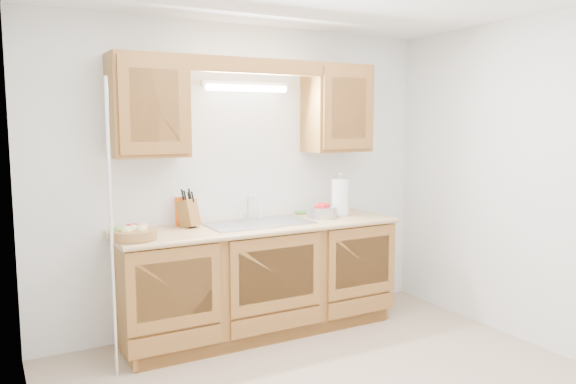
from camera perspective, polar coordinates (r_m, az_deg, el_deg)
room at (r=3.43m, az=5.73°, el=-0.61°), size 3.52×3.50×2.50m
base_cabinets at (r=4.62m, az=-2.96°, el=-8.84°), size 2.20×0.60×0.86m
countertop at (r=4.50m, az=-2.91°, el=-3.50°), size 2.30×0.63×0.04m
upper_cabinet_left at (r=4.28m, az=-14.05°, el=8.47°), size 0.55×0.33×0.75m
upper_cabinet_right at (r=4.97m, az=4.99°, el=8.43°), size 0.55×0.33×0.75m
valance at (r=4.45m, az=-3.04°, el=12.67°), size 2.20×0.05×0.12m
fluorescent_fixture at (r=4.64m, az=-4.27°, el=10.66°), size 0.76×0.08×0.08m
sink at (r=4.53m, az=-3.02°, el=-4.10°), size 0.84×0.46×0.36m
wire_shelf_pole at (r=3.87m, az=-17.47°, el=-3.77°), size 0.03×0.03×2.00m
outlet_plate at (r=5.20m, az=5.04°, el=0.92°), size 0.08×0.01×0.12m
fruit_basket at (r=4.05m, az=-15.48°, el=-4.01°), size 0.40×0.40×0.10m
knife_block at (r=4.41m, az=-10.07°, el=-2.10°), size 0.17×0.20×0.31m
orange_canister at (r=4.49m, az=-10.91°, el=-1.84°), size 0.08×0.08×0.24m
soap_bottle at (r=4.43m, az=-10.19°, el=-2.43°), size 0.08×0.08×0.17m
sponge at (r=4.97m, az=1.41°, el=-2.14°), size 0.12×0.09×0.02m
paper_towel at (r=4.88m, az=5.32°, el=-0.58°), size 0.19×0.19×0.37m
apple_bowl at (r=4.78m, az=3.42°, el=-1.96°), size 0.27×0.27×0.13m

